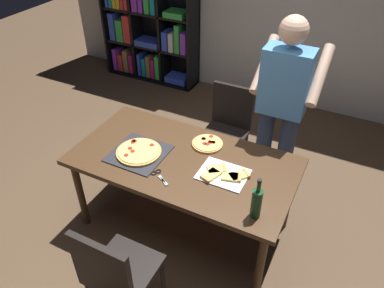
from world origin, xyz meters
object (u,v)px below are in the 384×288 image
Objects in this scene: dining_table at (184,166)px; kitchen_scissors at (158,175)px; chair_near_camera at (115,271)px; bookshelf at (148,13)px; pepperoni_pizza_on_tray at (139,152)px; person_serving_pizza at (282,105)px; wine_bottle at (256,203)px; chair_far_side at (228,124)px; second_pizza_plain at (207,144)px.

dining_table is 0.27m from kitchen_scissors.
bookshelf is at bearing 118.57° from chair_near_camera.
pepperoni_pizza_on_tray is 2.19× the size of kitchen_scissors.
person_serving_pizza reaches higher than wine_bottle.
dining_table is 0.90× the size of bookshelf.
chair_far_side is 2.34m from bookshelf.
chair_near_camera is 2.14× the size of pepperoni_pizza_on_tray.
second_pizza_plain is (-0.60, 0.56, -0.11)m from wine_bottle.
dining_table is 1.00× the size of person_serving_pizza.
second_pizza_plain reaches higher than dining_table.
second_pizza_plain is (0.09, 1.20, 0.25)m from chair_near_camera.
pepperoni_pizza_on_tray is at bearing 168.81° from wine_bottle.
bookshelf is at bearing 133.02° from wine_bottle.
second_pizza_plain is (0.09, 0.26, 0.08)m from dining_table.
person_serving_pizza is 1.18m from kitchen_scissors.
bookshelf is 3.66m from wine_bottle.
wine_bottle is at bearing -23.75° from dining_table.
chair_far_side reaches higher than second_pizza_plain.
second_pizza_plain is (1.89, -2.11, -0.20)m from bookshelf.
second_pizza_plain is (0.44, 0.36, -0.00)m from pepperoni_pizza_on_tray.
pepperoni_pizza_on_tray is at bearing -59.47° from bookshelf.
kitchen_scissors is (0.27, -0.15, -0.01)m from pepperoni_pizza_on_tray.
dining_table is at bearing -126.91° from person_serving_pizza.
person_serving_pizza is at bearing 98.12° from wine_bottle.
kitchen_scissors is (-0.08, -1.20, 0.24)m from chair_far_side.
pepperoni_pizza_on_tray is 0.31m from kitchen_scissors.
chair_far_side is 4.68× the size of kitchen_scissors.
bookshelf is 4.63× the size of pepperoni_pizza_on_tray.
chair_far_side is at bearing 90.00° from chair_near_camera.
person_serving_pizza reaches higher than pepperoni_pizza_on_tray.
wine_bottle is at bearing -42.96° from second_pizza_plain.
wine_bottle is at bearing -11.19° from pepperoni_pizza_on_tray.
bookshelf reaches higher than wine_bottle.
second_pizza_plain is (0.16, 0.51, 0.01)m from kitchen_scissors.
bookshelf is 1.11× the size of person_serving_pizza.
person_serving_pizza is 0.69m from second_pizza_plain.
wine_bottle reaches higher than dining_table.
chair_far_side is 3.51× the size of second_pizza_plain.
person_serving_pizza is 5.54× the size of wine_bottle.
second_pizza_plain is at bearing 71.16° from dining_table.
pepperoni_pizza_on_tray reaches higher than dining_table.
dining_table is 1.95× the size of chair_near_camera.
pepperoni_pizza_on_tray is 0.56m from second_pizza_plain.
chair_near_camera is 1.01m from wine_bottle.
bookshelf is (-1.81, 3.32, 0.45)m from chair_near_camera.
chair_near_camera is 1.23m from second_pizza_plain.
chair_near_camera is at bearing -90.00° from chair_far_side.
chair_far_side is 2.85× the size of wine_bottle.
pepperoni_pizza_on_tray is at bearing 112.42° from chair_near_camera.
chair_near_camera is 0.95m from pepperoni_pizza_on_tray.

